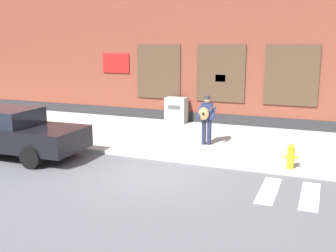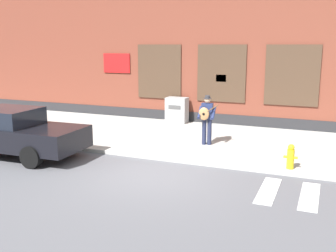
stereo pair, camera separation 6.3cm
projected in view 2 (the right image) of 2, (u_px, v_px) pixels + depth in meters
The scene contains 7 objects.
ground_plane at pixel (153, 174), 10.87m from camera, with size 160.00×160.00×0.00m, color #56565B.
sidewalk at pixel (200, 139), 14.58m from camera, with size 28.00×5.79×0.11m.
building_backdrop at pixel (233, 44), 18.30m from camera, with size 28.00×4.06×7.05m.
red_car at pixel (13, 132), 12.51m from camera, with size 4.66×2.09×1.53m.
busker at pixel (207, 117), 13.39m from camera, with size 0.74×0.58×1.71m.
utility_box at pixel (177, 110), 17.37m from camera, with size 0.93×0.60×1.11m.
fire_hydrant at pixel (291, 157), 10.89m from camera, with size 0.38×0.20×0.70m.
Camera 2 is at (4.35, -9.42, 3.51)m, focal length 42.00 mm.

